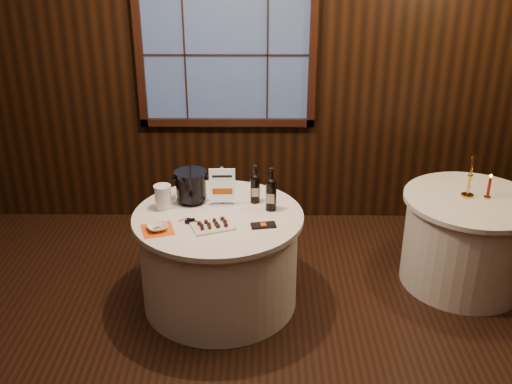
{
  "coord_description": "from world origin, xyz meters",
  "views": [
    {
      "loc": [
        0.32,
        -2.98,
        2.8
      ],
      "look_at": [
        0.28,
        0.9,
        1.0
      ],
      "focal_mm": 42.0,
      "sensor_mm": 36.0,
      "label": 1
    }
  ],
  "objects_px": {
    "port_bottle_right": "(271,192)",
    "red_candle": "(489,189)",
    "glass_pitcher": "(163,197)",
    "sign_stand": "(222,192)",
    "cracker_bowl": "(158,227)",
    "main_table": "(219,258)",
    "chocolate_plate": "(213,225)",
    "port_bottle_left": "(255,186)",
    "grape_bunch": "(191,220)",
    "chocolate_box": "(263,225)",
    "ice_bucket": "(191,186)",
    "side_table": "(466,240)",
    "brass_candlestick": "(469,182)"
  },
  "relations": [
    {
      "from": "main_table",
      "to": "glass_pitcher",
      "type": "xyz_separation_m",
      "value": [
        -0.42,
        0.1,
        0.48
      ]
    },
    {
      "from": "port_bottle_left",
      "to": "port_bottle_right",
      "type": "bearing_deg",
      "value": -48.38
    },
    {
      "from": "port_bottle_left",
      "to": "cracker_bowl",
      "type": "distance_m",
      "value": 0.83
    },
    {
      "from": "red_candle",
      "to": "chocolate_plate",
      "type": "bearing_deg",
      "value": -166.61
    },
    {
      "from": "grape_bunch",
      "to": "red_candle",
      "type": "height_order",
      "value": "red_candle"
    },
    {
      "from": "chocolate_plate",
      "to": "chocolate_box",
      "type": "height_order",
      "value": "chocolate_plate"
    },
    {
      "from": "ice_bucket",
      "to": "brass_candlestick",
      "type": "height_order",
      "value": "brass_candlestick"
    },
    {
      "from": "port_bottle_left",
      "to": "red_candle",
      "type": "distance_m",
      "value": 1.83
    },
    {
      "from": "port_bottle_right",
      "to": "red_candle",
      "type": "xyz_separation_m",
      "value": [
        1.71,
        0.22,
        -0.07
      ]
    },
    {
      "from": "main_table",
      "to": "chocolate_box",
      "type": "distance_m",
      "value": 0.55
    },
    {
      "from": "chocolate_plate",
      "to": "cracker_bowl",
      "type": "bearing_deg",
      "value": -174.23
    },
    {
      "from": "ice_bucket",
      "to": "chocolate_plate",
      "type": "xyz_separation_m",
      "value": [
        0.2,
        -0.42,
        -0.12
      ]
    },
    {
      "from": "glass_pitcher",
      "to": "sign_stand",
      "type": "bearing_deg",
      "value": 9.64
    },
    {
      "from": "sign_stand",
      "to": "ice_bucket",
      "type": "relative_size",
      "value": 1.24
    },
    {
      "from": "red_candle",
      "to": "side_table",
      "type": "bearing_deg",
      "value": -179.83
    },
    {
      "from": "side_table",
      "to": "port_bottle_left",
      "type": "height_order",
      "value": "port_bottle_left"
    },
    {
      "from": "side_table",
      "to": "cracker_bowl",
      "type": "bearing_deg",
      "value": -167.24
    },
    {
      "from": "side_table",
      "to": "glass_pitcher",
      "type": "height_order",
      "value": "glass_pitcher"
    },
    {
      "from": "chocolate_box",
      "to": "port_bottle_right",
      "type": "bearing_deg",
      "value": 68.15
    },
    {
      "from": "port_bottle_right",
      "to": "glass_pitcher",
      "type": "xyz_separation_m",
      "value": [
        -0.82,
        0.02,
        -0.05
      ]
    },
    {
      "from": "sign_stand",
      "to": "red_candle",
      "type": "xyz_separation_m",
      "value": [
        2.08,
        0.14,
        -0.03
      ]
    },
    {
      "from": "port_bottle_left",
      "to": "port_bottle_right",
      "type": "height_order",
      "value": "port_bottle_right"
    },
    {
      "from": "port_bottle_right",
      "to": "grape_bunch",
      "type": "height_order",
      "value": "port_bottle_right"
    },
    {
      "from": "port_bottle_right",
      "to": "brass_candlestick",
      "type": "xyz_separation_m",
      "value": [
        1.56,
        0.25,
        -0.02
      ]
    },
    {
      "from": "sign_stand",
      "to": "brass_candlestick",
      "type": "distance_m",
      "value": 1.94
    },
    {
      "from": "port_bottle_right",
      "to": "brass_candlestick",
      "type": "distance_m",
      "value": 1.58
    },
    {
      "from": "sign_stand",
      "to": "main_table",
      "type": "bearing_deg",
      "value": -100.83
    },
    {
      "from": "sign_stand",
      "to": "cracker_bowl",
      "type": "height_order",
      "value": "sign_stand"
    },
    {
      "from": "port_bottle_right",
      "to": "red_candle",
      "type": "distance_m",
      "value": 1.73
    },
    {
      "from": "main_table",
      "to": "chocolate_plate",
      "type": "bearing_deg",
      "value": -96.45
    },
    {
      "from": "side_table",
      "to": "chocolate_plate",
      "type": "height_order",
      "value": "chocolate_plate"
    },
    {
      "from": "main_table",
      "to": "port_bottle_right",
      "type": "height_order",
      "value": "port_bottle_right"
    },
    {
      "from": "brass_candlestick",
      "to": "red_candle",
      "type": "height_order",
      "value": "brass_candlestick"
    },
    {
      "from": "port_bottle_right",
      "to": "ice_bucket",
      "type": "relative_size",
      "value": 1.34
    },
    {
      "from": "side_table",
      "to": "port_bottle_right",
      "type": "height_order",
      "value": "port_bottle_right"
    },
    {
      "from": "glass_pitcher",
      "to": "chocolate_box",
      "type": "bearing_deg",
      "value": -18.73
    },
    {
      "from": "cracker_bowl",
      "to": "brass_candlestick",
      "type": "bearing_deg",
      "value": 13.68
    },
    {
      "from": "sign_stand",
      "to": "brass_candlestick",
      "type": "xyz_separation_m",
      "value": [
        1.93,
        0.17,
        0.02
      ]
    },
    {
      "from": "grape_bunch",
      "to": "glass_pitcher",
      "type": "bearing_deg",
      "value": 135.26
    },
    {
      "from": "grape_bunch",
      "to": "cracker_bowl",
      "type": "distance_m",
      "value": 0.25
    },
    {
      "from": "chocolate_plate",
      "to": "red_candle",
      "type": "height_order",
      "value": "red_candle"
    },
    {
      "from": "sign_stand",
      "to": "glass_pitcher",
      "type": "relative_size",
      "value": 1.68
    },
    {
      "from": "sign_stand",
      "to": "port_bottle_left",
      "type": "relative_size",
      "value": 1.03
    },
    {
      "from": "cracker_bowl",
      "to": "brass_candlestick",
      "type": "relative_size",
      "value": 0.42
    },
    {
      "from": "port_bottle_right",
      "to": "grape_bunch",
      "type": "xyz_separation_m",
      "value": [
        -0.58,
        -0.21,
        -0.13
      ]
    },
    {
      "from": "main_table",
      "to": "grape_bunch",
      "type": "distance_m",
      "value": 0.46
    },
    {
      "from": "ice_bucket",
      "to": "glass_pitcher",
      "type": "height_order",
      "value": "ice_bucket"
    },
    {
      "from": "ice_bucket",
      "to": "cracker_bowl",
      "type": "distance_m",
      "value": 0.51
    },
    {
      "from": "ice_bucket",
      "to": "glass_pitcher",
      "type": "xyz_separation_m",
      "value": [
        -0.2,
        -0.12,
        -0.04
      ]
    },
    {
      "from": "sign_stand",
      "to": "side_table",
      "type": "bearing_deg",
      "value": 2.59
    }
  ]
}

